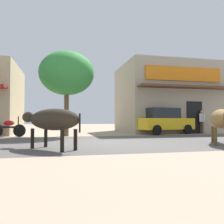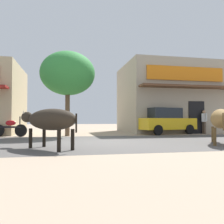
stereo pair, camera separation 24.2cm
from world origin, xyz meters
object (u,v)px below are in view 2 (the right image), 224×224
object	(u,v)px
roadside_tree	(68,74)
parked_hatchback_car	(165,121)
parked_motorcycle	(10,128)
cow_near_brown	(50,120)
cow_far_dark	(220,119)
pedestrian_by_shop	(204,120)

from	to	relation	value
roadside_tree	parked_hatchback_car	bearing A→B (deg)	6.12
roadside_tree	parked_hatchback_car	xyz separation A→B (m)	(6.09, 0.65, -2.64)
parked_hatchback_car	parked_motorcycle	distance (m)	9.13
parked_motorcycle	cow_near_brown	bearing A→B (deg)	-67.94
cow_far_dark	cow_near_brown	bearing A→B (deg)	-177.24
parked_hatchback_car	cow_far_dark	distance (m)	6.14
pedestrian_by_shop	roadside_tree	bearing A→B (deg)	-177.68
cow_near_brown	pedestrian_by_shop	bearing A→B (deg)	33.38
roadside_tree	parked_motorcycle	distance (m)	4.26
cow_far_dark	pedestrian_by_shop	world-z (taller)	pedestrian_by_shop
cow_near_brown	cow_far_dark	size ratio (longest dim) A/B	0.94
roadside_tree	parked_motorcycle	world-z (taller)	roadside_tree
roadside_tree	pedestrian_by_shop	distance (m)	9.05
parked_hatchback_car	pedestrian_by_shop	xyz separation A→B (m)	(2.58, -0.30, 0.05)
parked_motorcycle	parked_hatchback_car	bearing A→B (deg)	2.89
cow_near_brown	cow_far_dark	xyz separation A→B (m)	(6.16, 0.30, 0.03)
parked_motorcycle	cow_far_dark	world-z (taller)	cow_far_dark
cow_near_brown	cow_far_dark	distance (m)	6.17
cow_far_dark	pedestrian_by_shop	bearing A→B (deg)	61.87
parked_motorcycle	pedestrian_by_shop	xyz separation A→B (m)	(11.68, 0.16, 0.41)
parked_hatchback_car	cow_near_brown	world-z (taller)	parked_hatchback_car
roadside_tree	cow_near_brown	bearing A→B (deg)	-96.02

